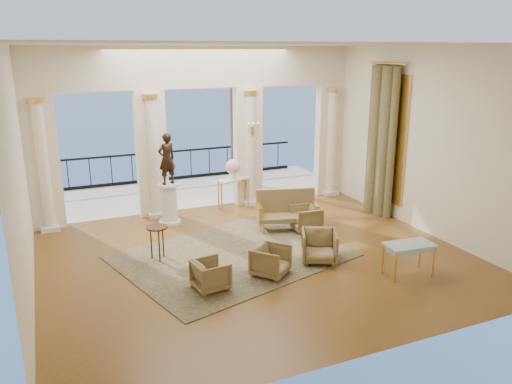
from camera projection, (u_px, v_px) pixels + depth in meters
name	position (u px, v px, depth m)	size (l,w,h in m)	color
floor	(257.00, 257.00, 10.96)	(9.00, 9.00, 0.00)	#46280C
room_walls	(281.00, 136.00, 9.18)	(9.00, 9.00, 9.00)	white
arcade	(201.00, 118.00, 13.62)	(9.00, 0.56, 4.50)	#FDEBCF
terrace	(185.00, 193.00, 16.09)	(10.00, 3.60, 0.10)	#B9AE9B
balustrade	(172.00, 168.00, 17.37)	(9.00, 0.06, 1.03)	black
palm_tree	(233.00, 59.00, 16.41)	(2.00, 2.00, 4.50)	#4C3823
sea	(75.00, 131.00, 65.53)	(160.00, 160.00, 0.00)	#345C97
curtain	(381.00, 142.00, 13.36)	(0.33, 1.40, 4.09)	#4B4723
window_frame	(387.00, 138.00, 13.41)	(0.04, 1.60, 3.40)	gold
wall_sconce	(253.00, 130.00, 13.97)	(0.30, 0.11, 0.33)	gold
rug	(233.00, 256.00, 11.03)	(4.63, 3.60, 0.02)	#2A2F16
armchair_a	(271.00, 259.00, 10.03)	(0.66, 0.62, 0.68)	#48381E
armchair_b	(319.00, 245.00, 10.67)	(0.74, 0.69, 0.76)	#48381E
armchair_c	(306.00, 217.00, 12.51)	(0.68, 0.64, 0.70)	#48381E
armchair_d	(211.00, 273.00, 9.45)	(0.62, 0.58, 0.64)	#48381E
settee	(286.00, 210.00, 12.61)	(1.63, 1.04, 1.00)	#48381E
game_table	(409.00, 247.00, 9.98)	(1.02, 0.61, 0.67)	#91A9B3
pedestal	(169.00, 204.00, 12.98)	(0.58, 0.58, 1.07)	silver
statue	(167.00, 159.00, 12.64)	(0.48, 0.32, 1.32)	black
console_table	(233.00, 184.00, 14.21)	(0.97, 0.63, 0.86)	silver
urn	(233.00, 168.00, 14.08)	(0.42, 0.42, 0.56)	white
side_table	(157.00, 231.00, 10.69)	(0.47, 0.47, 0.76)	black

